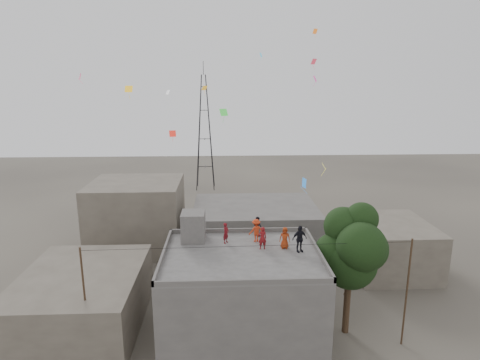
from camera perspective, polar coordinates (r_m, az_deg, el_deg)
The scene contains 18 objects.
ground at distance 28.94m, azimuth 0.18°, elevation -21.64°, with size 140.00×140.00×0.00m, color #3F3A34.
main_building at distance 27.30m, azimuth 0.19°, elevation -16.41°, with size 10.00×8.00×6.10m.
parapet at distance 25.85m, azimuth 0.19°, elevation -10.25°, with size 10.00×8.00×0.30m.
stair_head_box at distance 28.00m, azimuth -6.65°, elevation -6.55°, with size 1.60×1.80×2.00m, color #514F4C.
neighbor_west at distance 31.15m, azimuth -21.49°, elevation -15.59°, with size 8.00×10.00×4.00m, color #585045.
neighbor_north at distance 40.32m, azimuth 2.13°, elevation -7.03°, with size 12.00×9.00×5.00m, color #514F4C.
neighbor_northwest at distance 42.69m, azimuth -14.41°, elevation -4.86°, with size 9.00×8.00×7.00m, color #585045.
neighbor_east at distance 39.60m, azimuth 20.41°, elevation -8.78°, with size 7.00×8.00×4.40m, color #585045.
tree at distance 27.75m, azimuth 15.73°, elevation -9.39°, with size 4.90×4.60×9.10m.
utility_line at distance 25.85m, azimuth 1.47°, elevation -16.27°, with size 20.12×0.62×7.40m.
transmission_tower at distance 64.14m, azimuth -5.05°, elevation 6.71°, with size 2.97×2.97×20.01m.
person_red_adult at distance 26.47m, azimuth 3.20°, elevation -8.24°, with size 0.56×0.37×1.53m, color maroon.
person_orange_child at distance 26.73m, azimuth 6.38°, elevation -8.18°, with size 0.71×0.46×1.45m, color #9E3212.
person_dark_child at distance 28.74m, azimuth 2.50°, elevation -6.56°, with size 0.68×0.53×1.40m, color black.
person_dark_adult at distance 26.26m, azimuth 8.46°, elevation -8.28°, with size 1.03×0.43×1.76m, color black.
person_orange_adult at distance 27.63m, azimuth 2.30°, elevation -7.17°, with size 1.04×0.60×1.61m, color red.
person_red_child at distance 27.44m, azimuth -2.02°, elevation -7.53°, with size 0.52×0.34×1.42m, color maroon.
kites at distance 30.37m, azimuth 0.57°, elevation 10.96°, with size 17.67×15.56×10.92m.
Camera 1 is at (-1.09, -23.61, 16.70)m, focal length 30.00 mm.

